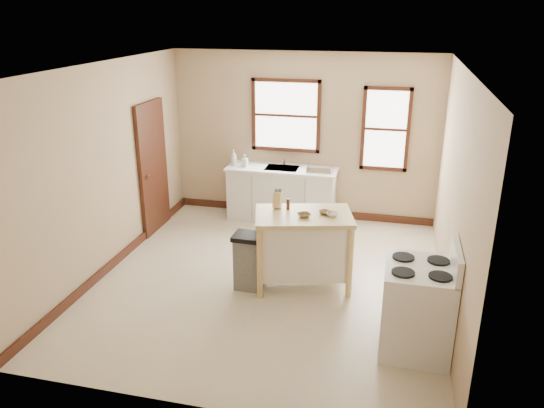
{
  "coord_description": "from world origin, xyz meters",
  "views": [
    {
      "loc": [
        1.53,
        -6.15,
        3.45
      ],
      "look_at": [
        -0.04,
        0.4,
        0.94
      ],
      "focal_mm": 35.0,
      "sensor_mm": 36.0,
      "label": 1
    }
  ],
  "objects": [
    {
      "name": "floor",
      "position": [
        0.0,
        0.0,
        0.0
      ],
      "size": [
        5.0,
        5.0,
        0.0
      ],
      "primitive_type": "plane",
      "color": "beige",
      "rests_on": "ground"
    },
    {
      "name": "ceiling",
      "position": [
        0.0,
        0.0,
        2.8
      ],
      "size": [
        5.0,
        5.0,
        0.0
      ],
      "primitive_type": "plane",
      "rotation": [
        3.14,
        0.0,
        0.0
      ],
      "color": "white",
      "rests_on": "ground"
    },
    {
      "name": "wall_back",
      "position": [
        0.0,
        2.5,
        1.4
      ],
      "size": [
        4.5,
        0.04,
        2.8
      ],
      "primitive_type": "cube",
      "color": "tan",
      "rests_on": "ground"
    },
    {
      "name": "wall_left",
      "position": [
        -2.25,
        0.0,
        1.4
      ],
      "size": [
        0.04,
        5.0,
        2.8
      ],
      "primitive_type": "cube",
      "color": "tan",
      "rests_on": "ground"
    },
    {
      "name": "wall_right",
      "position": [
        2.25,
        0.0,
        1.4
      ],
      "size": [
        0.04,
        5.0,
        2.8
      ],
      "primitive_type": "cube",
      "color": "tan",
      "rests_on": "ground"
    },
    {
      "name": "window_main",
      "position": [
        -0.3,
        2.48,
        1.75
      ],
      "size": [
        1.17,
        0.06,
        1.22
      ],
      "primitive_type": null,
      "color": "#381B0F",
      "rests_on": "wall_back"
    },
    {
      "name": "window_side",
      "position": [
        1.35,
        2.48,
        1.6
      ],
      "size": [
        0.77,
        0.06,
        1.37
      ],
      "primitive_type": null,
      "color": "#381B0F",
      "rests_on": "wall_back"
    },
    {
      "name": "door_left",
      "position": [
        -2.21,
        1.3,
        1.05
      ],
      "size": [
        0.06,
        0.9,
        2.1
      ],
      "primitive_type": "cube",
      "color": "#381B0F",
      "rests_on": "ground"
    },
    {
      "name": "baseboard_back",
      "position": [
        0.0,
        2.47,
        0.06
      ],
      "size": [
        4.5,
        0.04,
        0.12
      ],
      "primitive_type": "cube",
      "color": "#381B0F",
      "rests_on": "ground"
    },
    {
      "name": "baseboard_left",
      "position": [
        -2.22,
        0.0,
        0.06
      ],
      "size": [
        0.04,
        5.0,
        0.12
      ],
      "primitive_type": "cube",
      "color": "#381B0F",
      "rests_on": "ground"
    },
    {
      "name": "sink_counter",
      "position": [
        -0.3,
        2.2,
        0.46
      ],
      "size": [
        1.86,
        0.62,
        0.92
      ],
      "primitive_type": null,
      "color": "silver",
      "rests_on": "ground"
    },
    {
      "name": "faucet",
      "position": [
        -0.3,
        2.38,
        1.03
      ],
      "size": [
        0.03,
        0.03,
        0.22
      ],
      "primitive_type": "cylinder",
      "color": "silver",
      "rests_on": "sink_counter"
    },
    {
      "name": "soap_bottle_a",
      "position": [
        -1.14,
        2.17,
        1.05
      ],
      "size": [
        0.12,
        0.12,
        0.26
      ],
      "primitive_type": "imported",
      "rotation": [
        0.0,
        0.0,
        0.21
      ],
      "color": "#B2B2B2",
      "rests_on": "sink_counter"
    },
    {
      "name": "soap_bottle_b",
      "position": [
        -0.93,
        2.15,
        1.02
      ],
      "size": [
        0.1,
        0.1,
        0.2
      ],
      "primitive_type": "imported",
      "rotation": [
        0.0,
        0.0,
        -0.08
      ],
      "color": "#B2B2B2",
      "rests_on": "sink_counter"
    },
    {
      "name": "dish_rack",
      "position": [
        0.35,
        2.13,
        0.97
      ],
      "size": [
        0.5,
        0.42,
        0.11
      ],
      "primitive_type": null,
      "rotation": [
        0.0,
        0.0,
        -0.28
      ],
      "color": "silver",
      "rests_on": "sink_counter"
    },
    {
      "name": "kitchen_island",
      "position": [
        0.47,
        0.0,
        0.5
      ],
      "size": [
        1.37,
        1.05,
        1.0
      ],
      "primitive_type": null,
      "rotation": [
        0.0,
        0.0,
        0.25
      ],
      "color": "tan",
      "rests_on": "ground"
    },
    {
      "name": "knife_block",
      "position": [
        0.1,
        0.13,
        1.1
      ],
      "size": [
        0.11,
        0.11,
        0.2
      ],
      "primitive_type": null,
      "rotation": [
        0.0,
        0.0,
        -0.09
      ],
      "color": "#E0B575",
      "rests_on": "kitchen_island"
    },
    {
      "name": "pepper_grinder",
      "position": [
        0.24,
        0.11,
        1.07
      ],
      "size": [
        0.05,
        0.05,
        0.15
      ],
      "primitive_type": "cylinder",
      "rotation": [
        0.0,
        0.0,
        0.09
      ],
      "color": "#412511",
      "rests_on": "kitchen_island"
    },
    {
      "name": "bowl_a",
      "position": [
        0.49,
        -0.09,
        1.02
      ],
      "size": [
        0.23,
        0.23,
        0.04
      ],
      "primitive_type": "imported",
      "rotation": [
        0.0,
        0.0,
        0.67
      ],
      "color": "brown",
      "rests_on": "kitchen_island"
    },
    {
      "name": "bowl_b",
      "position": [
        0.73,
        0.07,
        1.01
      ],
      "size": [
        0.2,
        0.2,
        0.04
      ],
      "primitive_type": "imported",
      "rotation": [
        0.0,
        0.0,
        1.07
      ],
      "color": "brown",
      "rests_on": "kitchen_island"
    },
    {
      "name": "bowl_c",
      "position": [
        0.83,
        0.02,
        1.02
      ],
      "size": [
        0.17,
        0.17,
        0.05
      ],
      "primitive_type": "imported",
      "rotation": [
        0.0,
        0.0,
        0.19
      ],
      "color": "white",
      "rests_on": "kitchen_island"
    },
    {
      "name": "trash_bin",
      "position": [
        -0.19,
        -0.25,
        0.38
      ],
      "size": [
        0.39,
        0.33,
        0.75
      ],
      "primitive_type": null,
      "rotation": [
        0.0,
        0.0,
        -0.02
      ],
      "color": "slate",
      "rests_on": "ground"
    },
    {
      "name": "gas_stove",
      "position": [
        1.88,
        -1.1,
        0.62
      ],
      "size": [
        0.77,
        0.79,
        1.23
      ],
      "primitive_type": null,
      "color": "white",
      "rests_on": "ground"
    }
  ]
}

